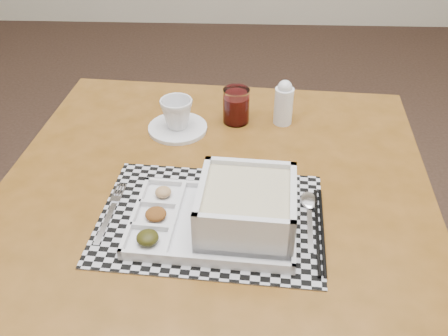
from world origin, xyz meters
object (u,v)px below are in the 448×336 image
Objects in this scene: creamer_bottle at (284,103)px; dining_table at (215,210)px; serving_tray at (237,212)px; cup at (177,113)px; juice_glass at (236,107)px.

dining_table is at bearing -120.80° from creamer_bottle.
cup is (-0.16, 0.36, 0.01)m from serving_tray.
serving_tray reaches higher than juice_glass.
serving_tray is 0.39m from cup.
creamer_bottle reaches higher than juice_glass.
serving_tray is 2.79× the size of creamer_bottle.
cup is 0.27m from creamer_bottle.
serving_tray is (0.05, -0.13, 0.11)m from dining_table.
juice_glass is (-0.01, 0.40, 0.00)m from serving_tray.
cup reaches higher than dining_table.
creamer_bottle is at bearing 74.68° from serving_tray.
cup is at bearing 115.56° from dining_table.
cup is at bearing -170.01° from creamer_bottle.
creamer_bottle is at bearing 24.02° from cup.
juice_glass is at bearing 91.44° from serving_tray.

